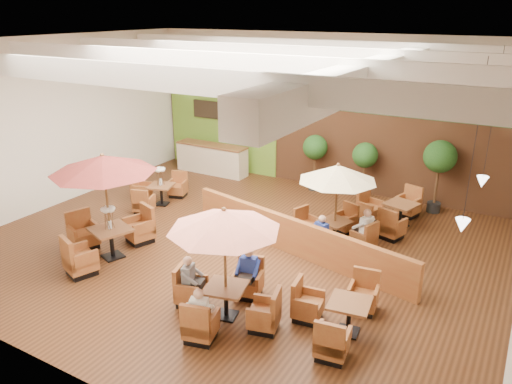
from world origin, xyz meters
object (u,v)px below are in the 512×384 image
Objects in this scene: table_0 at (103,185)px; diner_3 at (323,230)px; booth_divider at (294,237)px; table_3 at (156,191)px; table_4 at (336,314)px; diner_4 at (365,225)px; diner_2 at (190,275)px; table_2 at (337,189)px; diner_1 at (248,268)px; service_counter at (212,159)px; diner_0 at (200,308)px; topiary_2 at (440,159)px; topiary_0 at (315,149)px; table_1 at (225,244)px; table_5 at (391,214)px; topiary_1 at (365,157)px.

diner_3 is at bearing 50.91° from table_0.
booth_divider is 5.78m from table_3.
table_4 is 3.86m from diner_4.
table_0 reaches higher than diner_2.
table_2 is 1.24m from diner_4.
diner_2 is (-0.93, -0.93, -0.01)m from diner_1.
diner_0 reaches higher than service_counter.
diner_4 is at bearing -106.23° from topiary_2.
table_0 reaches higher than topiary_2.
table_2 is 3.44× the size of diner_3.
diner_1 is at bearing -77.63° from topiary_0.
table_3 is 6.69m from diner_1.
table_2 is at bearing 143.79° from diner_2.
diner_2 is (-0.93, 0.00, -1.01)m from table_1.
table_5 is 1.31× the size of topiary_0.
table_3 reaches higher than table_4.
table_1 is 2.73m from table_4.
table_1 is 1.06× the size of table_2.
booth_divider is at bearing -38.44° from service_counter.
table_2 is at bearing -100.04° from table_5.
booth_divider is at bearing 68.18° from diner_0.
table_5 is at bearing 64.75° from table_0.
diner_4 reaches higher than booth_divider.
table_5 is 2.54m from topiary_1.
diner_1 reaches higher than table_4.
diner_0 is (0.02, -4.33, 0.23)m from booth_divider.
diner_0 reaches higher than table_5.
topiary_2 is at bearing -122.02° from diner_1.
table_1 is 1.04× the size of table_4.
table_3 is at bearing -136.09° from topiary_0.
booth_divider is at bearing -132.18° from diner_3.
table_2 reaches higher than booth_divider.
table_2 reaches higher than diner_2.
topiary_0 is 5.25m from diner_3.
table_3 is (-6.39, -0.15, -1.19)m from table_2.
topiary_2 reaches higher than service_counter.
topiary_0 is (-1.62, 8.33, -0.22)m from table_1.
booth_divider is at bearing 143.39° from diner_4.
topiary_1 reaches higher than diner_4.
diner_2 reaches higher than table_5.
topiary_0 reaches higher than topiary_1.
topiary_1 is at bearing 180.00° from topiary_2.
table_1 is 6.98m from table_5.
table_4 is 2.82m from diner_0.
table_0 is at bearing 155.50° from table_1.
table_1 is at bearing -55.46° from table_3.
diner_3 is (4.88, 2.91, -1.32)m from table_0.
diner_4 is (7.53, -3.58, 0.16)m from service_counter.
table_1 reaches higher than table_2.
diner_0 is (-1.71, -7.55, 0.37)m from table_5.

